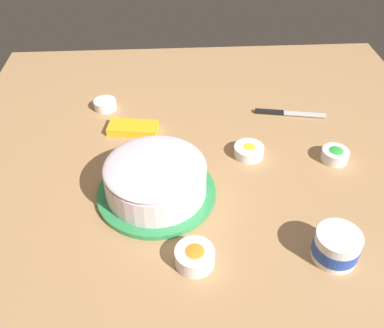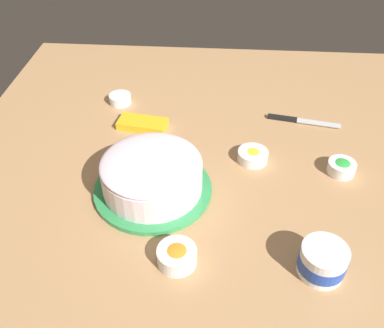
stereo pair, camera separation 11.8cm
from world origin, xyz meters
The scene contains 9 objects.
ground_plane centered at (0.00, 0.00, 0.00)m, with size 1.54×1.54×0.00m, color tan.
frosted_cake centered at (0.15, 0.12, 0.05)m, with size 0.32×0.32×0.12m.
frosting_tub centered at (-0.26, 0.35, 0.04)m, with size 0.11×0.11×0.08m.
spreading_knife centered at (-0.27, -0.24, 0.01)m, with size 0.24×0.06×0.01m.
sprinkle_bowl_rainbow centered at (0.33, -0.31, 0.02)m, with size 0.08×0.08×0.03m.
sprinkle_bowl_yellow centered at (-0.12, -0.03, 0.02)m, with size 0.09×0.09×0.03m.
sprinkle_bowl_green centered at (-0.37, 0.01, 0.02)m, with size 0.08×0.08×0.04m.
sprinkle_bowl_orange centered at (0.07, 0.35, 0.02)m, with size 0.09×0.09×0.04m.
candy_box_lower centered at (0.23, -0.17, 0.01)m, with size 0.16×0.07×0.02m, color yellow.
Camera 2 is at (-0.01, 0.94, 0.80)m, focal length 39.50 mm.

